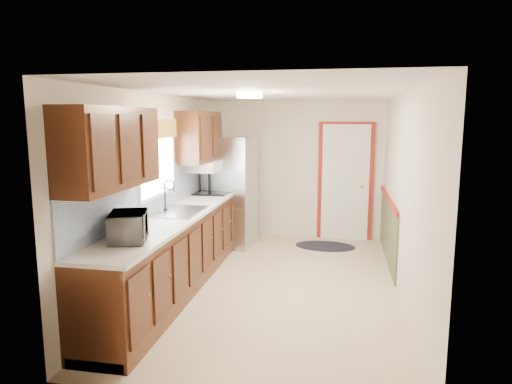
% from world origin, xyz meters
% --- Properties ---
extents(room_shell, '(3.20, 5.20, 2.52)m').
position_xyz_m(room_shell, '(0.00, 0.00, 1.20)').
color(room_shell, '#CEB491').
rests_on(room_shell, ground).
extents(kitchen_run, '(0.63, 4.00, 2.20)m').
position_xyz_m(kitchen_run, '(-1.24, -0.29, 0.81)').
color(kitchen_run, '#391A0C').
rests_on(kitchen_run, ground).
extents(back_wall_trim, '(1.12, 2.30, 2.08)m').
position_xyz_m(back_wall_trim, '(0.99, 2.21, 0.89)').
color(back_wall_trim, maroon).
rests_on(back_wall_trim, ground).
extents(ceiling_fixture, '(0.30, 0.30, 0.06)m').
position_xyz_m(ceiling_fixture, '(-0.30, -0.20, 2.36)').
color(ceiling_fixture, '#FFD88C').
rests_on(ceiling_fixture, room_shell).
extents(microwave, '(0.42, 0.56, 0.33)m').
position_xyz_m(microwave, '(-1.20, -1.57, 1.11)').
color(microwave, white).
rests_on(microwave, kitchen_run).
extents(refrigerator, '(0.83, 0.80, 1.80)m').
position_xyz_m(refrigerator, '(-1.02, 1.75, 0.90)').
color(refrigerator, '#B7B7BC').
rests_on(refrigerator, ground).
extents(rug, '(1.02, 0.69, 0.01)m').
position_xyz_m(rug, '(0.55, 1.90, 0.01)').
color(rug, black).
rests_on(rug, ground).
extents(cooktop, '(0.52, 0.62, 0.02)m').
position_xyz_m(cooktop, '(-1.19, 1.32, 0.95)').
color(cooktop, black).
rests_on(cooktop, kitchen_run).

